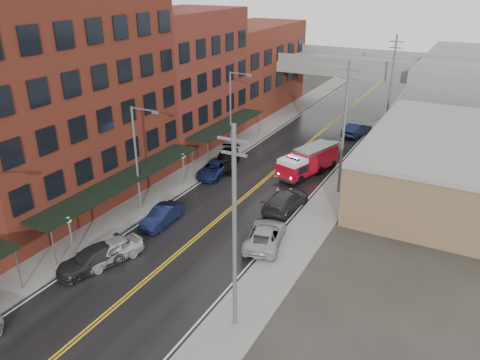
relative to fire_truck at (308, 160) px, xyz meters
The scene contains 29 objects.
road 8.64m from the fire_truck, 111.41° to the right, with size 11.00×160.00×0.02m, color black.
sidewalk_left 13.16m from the fire_truck, 142.69° to the right, with size 3.00×160.00×0.15m, color slate.
sidewalk_right 9.07m from the fire_truck, 62.17° to the right, with size 3.00×160.00×0.15m, color slate.
curb_left 11.90m from the fire_truck, 137.83° to the right, with size 0.30×160.00×0.15m, color gray.
curb_right 8.44m from the fire_truck, 72.26° to the right, with size 0.30×160.00×0.15m, color gray.
brick_building_b 23.44m from the fire_truck, 137.70° to the right, with size 9.00×20.00×18.00m, color #5B1D18.
brick_building_c 17.68m from the fire_truck, behind, with size 9.00×15.00×15.00m, color maroon.
brick_building_far 26.32m from the fire_truck, 129.28° to the left, with size 9.00×20.00×12.00m, color brown.
tan_building 13.10m from the fire_truck, ahead, with size 14.00×22.00×5.00m, color brown.
awning_1 18.38m from the fire_truck, 125.37° to the right, with size 2.60×18.00×3.09m.
awning_2 11.02m from the fire_truck, 166.40° to the left, with size 2.60×13.00×3.09m.
globe_lamp_1 23.92m from the fire_truck, 113.44° to the right, with size 0.44×0.44×3.12m.
globe_lamp_2 12.42m from the fire_truck, 140.16° to the right, with size 0.44×0.44×3.12m.
street_lamp_1 17.37m from the fire_truck, 124.73° to the right, with size 2.64×0.22×9.00m.
street_lamp_2 10.57m from the fire_truck, 167.93° to the left, with size 2.64×0.22×9.00m.
utility_pole_0 23.80m from the fire_truck, 79.89° to the right, with size 1.80×0.24×12.00m.
utility_pole_1 7.01m from the fire_truck, 35.68° to the right, with size 1.80×0.24×12.00m.
utility_pole_2 18.21m from the fire_truck, 76.53° to the left, with size 1.80×0.24×12.00m.
overpass 24.69m from the fire_truck, 97.37° to the left, with size 40.00×10.00×7.50m.
fire_truck is the anchor object (origin of this frame).
parked_car_left_3 23.54m from the fire_truck, 107.86° to the right, with size 2.05×5.05×1.47m, color #262628.
parked_car_left_4 22.18m from the fire_truck, 107.62° to the right, with size 1.85×4.61×1.57m, color #B3B3B3.
parked_car_left_5 16.57m from the fire_truck, 113.91° to the right, with size 1.53×4.38×1.44m, color #0E1534.
parked_car_left_6 9.42m from the fire_truck, 149.73° to the right, with size 2.26×4.91×1.36m, color #121C44.
parked_car_left_7 8.42m from the fire_truck, 165.07° to the right, with size 2.25×5.55×1.61m, color black.
parked_car_right_0 14.28m from the fire_truck, 82.39° to the right, with size 2.51×5.44×1.51m, color #9B9EA2.
parked_car_right_1 8.22m from the fire_truck, 82.85° to the right, with size 2.28×5.60×1.63m, color #2A2A2D.
parked_car_right_2 6.58m from the fire_truck, 85.73° to the left, with size 1.94×4.83×1.65m, color white.
parked_car_right_3 14.33m from the fire_truck, 85.14° to the left, with size 1.73×4.97×1.64m, color #0E1633.
Camera 1 is at (17.30, -3.60, 18.47)m, focal length 35.00 mm.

